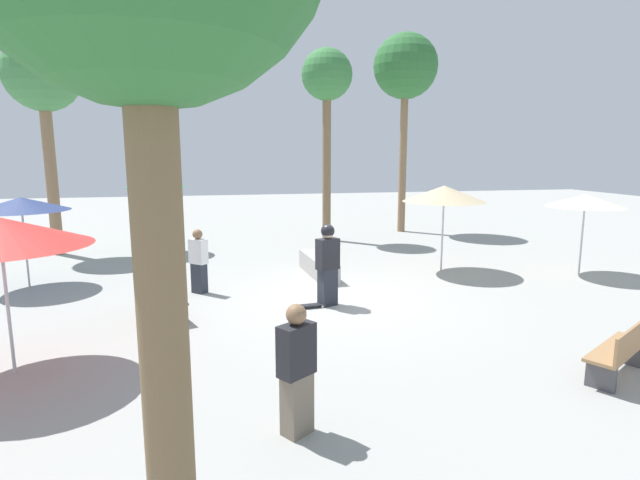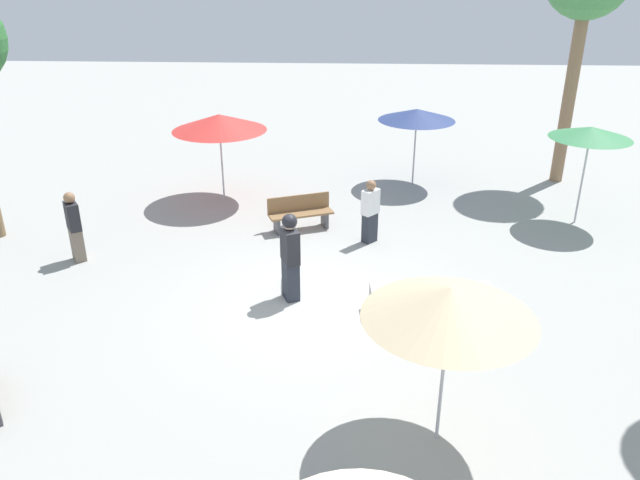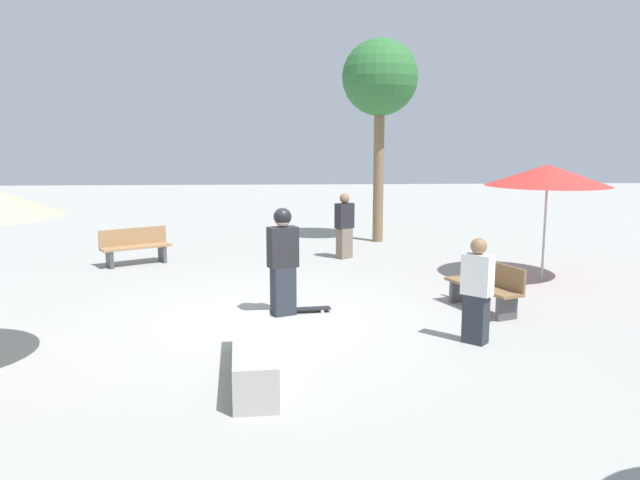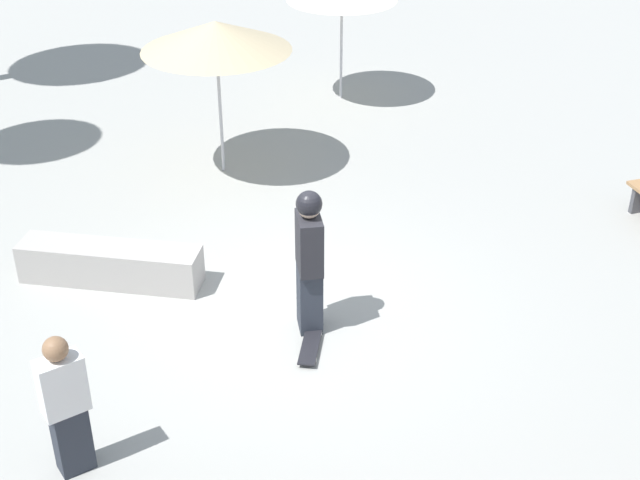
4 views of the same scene
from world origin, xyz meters
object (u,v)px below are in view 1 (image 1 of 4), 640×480
(skater_main, at_px, (328,262))
(bench_far, at_px, (163,297))
(shade_umbrella_tan, at_px, (444,194))
(palm_tree_right, at_px, (42,79))
(palm_tree_center_left, at_px, (327,82))
(palm_tree_center_right, at_px, (405,69))
(bench_near, at_px, (622,350))
(bystander_watching, at_px, (199,261))
(bystander_far, at_px, (297,370))
(shade_umbrella_cream, at_px, (585,201))
(shade_umbrella_green, at_px, (156,183))
(concrete_ledge, at_px, (318,266))
(skateboard, at_px, (310,305))
(shade_umbrella_navy, at_px, (21,204))

(skater_main, relative_size, bench_far, 1.10)
(shade_umbrella_tan, bearing_deg, bench_far, -161.14)
(shade_umbrella_tan, distance_m, palm_tree_right, 12.91)
(palm_tree_center_left, bearing_deg, palm_tree_center_right, 21.80)
(bench_near, distance_m, bystander_watching, 8.74)
(bystander_far, bearing_deg, shade_umbrella_cream, -179.85)
(bench_far, bearing_deg, palm_tree_right, -173.07)
(palm_tree_center_left, xyz_separation_m, bystander_watching, (-4.63, -6.61, -5.14))
(bystander_watching, distance_m, bystander_far, 6.68)
(shade_umbrella_cream, bearing_deg, bystander_watching, 178.09)
(shade_umbrella_cream, bearing_deg, shade_umbrella_green, 154.15)
(concrete_ledge, relative_size, bystander_far, 1.48)
(shade_umbrella_tan, bearing_deg, skateboard, -149.23)
(skater_main, xyz_separation_m, bench_near, (3.49, -4.43, -0.55))
(bench_near, height_order, shade_umbrella_cream, shade_umbrella_cream)
(shade_umbrella_navy, relative_size, shade_umbrella_cream, 1.01)
(skater_main, height_order, bystander_far, skater_main)
(shade_umbrella_cream, xyz_separation_m, palm_tree_center_left, (-5.60, 6.95, 3.85))
(shade_umbrella_tan, xyz_separation_m, bystander_watching, (-6.66, -0.80, -1.44))
(concrete_ledge, relative_size, bench_near, 1.49)
(palm_tree_center_right, bearing_deg, palm_tree_right, -170.11)
(shade_umbrella_tan, relative_size, palm_tree_center_left, 0.34)
(skater_main, xyz_separation_m, shade_umbrella_tan, (3.86, 2.43, 1.24))
(skater_main, height_order, skateboard, skater_main)
(bench_near, distance_m, shade_umbrella_cream, 7.13)
(shade_umbrella_navy, bearing_deg, palm_tree_right, 97.01)
(concrete_ledge, relative_size, palm_tree_center_left, 0.33)
(shade_umbrella_navy, xyz_separation_m, shade_umbrella_tan, (10.87, -0.59, 0.12))
(skater_main, relative_size, bystander_far, 1.12)
(skater_main, bearing_deg, shade_umbrella_cream, 167.20)
(shade_umbrella_cream, height_order, palm_tree_center_left, palm_tree_center_left)
(bench_near, distance_m, palm_tree_center_left, 13.90)
(bystander_watching, bearing_deg, shade_umbrella_tan, 48.89)
(shade_umbrella_green, xyz_separation_m, bystander_far, (2.75, -11.87, -1.54))
(skateboard, distance_m, shade_umbrella_cream, 8.22)
(bench_near, height_order, bench_far, same)
(skateboard, bearing_deg, shade_umbrella_tan, -155.69)
(shade_umbrella_navy, distance_m, palm_tree_right, 5.67)
(bench_far, relative_size, shade_umbrella_navy, 0.73)
(bench_near, distance_m, bystander_far, 5.03)
(skateboard, distance_m, palm_tree_right, 11.78)
(bench_near, distance_m, bench_far, 8.22)
(bystander_far, bearing_deg, bystander_watching, -113.43)
(concrete_ledge, relative_size, shade_umbrella_tan, 0.98)
(shade_umbrella_navy, height_order, palm_tree_right, palm_tree_right)
(bystander_watching, relative_size, bystander_far, 0.96)
(palm_tree_right, xyz_separation_m, bystander_far, (6.05, -12.35, -4.82))
(skater_main, bearing_deg, concrete_ledge, -120.21)
(palm_tree_center_left, bearing_deg, skateboard, -105.03)
(shade_umbrella_green, xyz_separation_m, palm_tree_center_left, (6.08, 1.30, 3.56))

